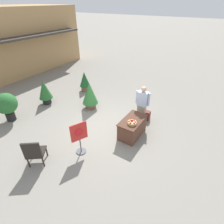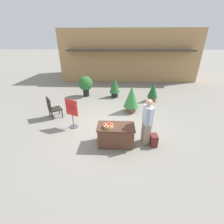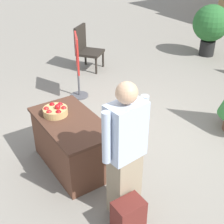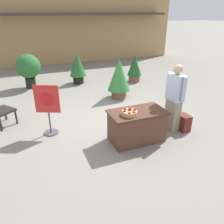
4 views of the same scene
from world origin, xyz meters
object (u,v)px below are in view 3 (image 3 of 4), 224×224
apple_basket (55,111)px  backpack (128,216)px  display_table (72,143)px  patio_chair (86,47)px  person_visitor (125,152)px  potted_plant_near_right (211,25)px  poster_board (78,64)px

apple_basket → backpack: apple_basket is taller
display_table → apple_basket: size_ratio=3.87×
display_table → patio_chair: size_ratio=1.26×
person_visitor → backpack: bearing=147.6°
apple_basket → potted_plant_near_right: 5.53m
backpack → person_visitor: bearing=153.7°
person_visitor → patio_chair: (-4.14, 1.84, -0.32)m
potted_plant_near_right → apple_basket: bearing=-70.8°
person_visitor → patio_chair: person_visitor is taller
display_table → person_visitor: (1.08, 0.12, 0.49)m
backpack → display_table: bearing=179.2°
poster_board → apple_basket: bearing=77.3°
display_table → patio_chair: (-3.06, 1.95, 0.17)m
person_visitor → poster_board: (-2.93, 0.98, -0.18)m
potted_plant_near_right → display_table: bearing=-68.0°
poster_board → patio_chair: size_ratio=1.22×
apple_basket → patio_chair: size_ratio=0.33×
person_visitor → potted_plant_near_right: person_visitor is taller
display_table → potted_plant_near_right: (-2.07, 5.12, 0.44)m
person_visitor → display_table: bearing=0.0°
apple_basket → potted_plant_near_right: size_ratio=0.25×
person_visitor → poster_board: 3.09m
backpack → patio_chair: size_ratio=0.40×
backpack → poster_board: (-3.20, 1.11, 0.48)m
display_table → backpack: 1.37m
potted_plant_near_right → backpack: bearing=-56.3°
person_visitor → poster_board: size_ratio=1.34×
display_table → backpack: display_table is taller
apple_basket → display_table: bearing=21.2°
person_visitor → potted_plant_near_right: size_ratio=1.28×
poster_board → potted_plant_near_right: (-0.23, 4.03, 0.12)m
person_visitor → patio_chair: 4.54m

